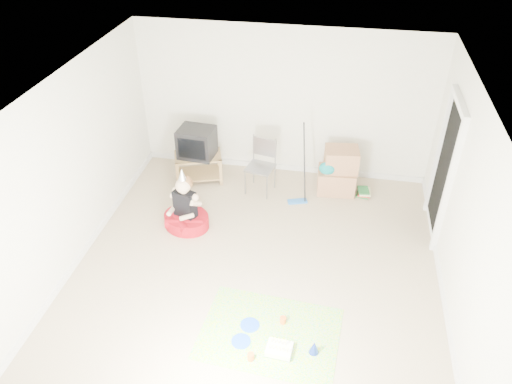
% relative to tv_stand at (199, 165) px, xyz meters
% --- Properties ---
extents(ground, '(5.00, 5.00, 0.00)m').
position_rel_tv_stand_xyz_m(ground, '(1.38, -1.89, -0.29)').
color(ground, tan).
rests_on(ground, ground).
extents(doorway_recess, '(0.02, 0.90, 2.05)m').
position_rel_tv_stand_xyz_m(doorway_recess, '(3.86, -0.69, 0.74)').
color(doorway_recess, black).
rests_on(doorway_recess, ground).
extents(tv_stand, '(0.91, 0.72, 0.49)m').
position_rel_tv_stand_xyz_m(tv_stand, '(0.00, 0.00, 0.00)').
color(tv_stand, '#997545').
rests_on(tv_stand, ground).
extents(crt_tv, '(0.62, 0.53, 0.50)m').
position_rel_tv_stand_xyz_m(crt_tv, '(0.00, -0.00, 0.45)').
color(crt_tv, black).
rests_on(crt_tv, tv_stand).
extents(folding_chair, '(0.51, 0.49, 0.95)m').
position_rel_tv_stand_xyz_m(folding_chair, '(1.11, -0.16, 0.17)').
color(folding_chair, gray).
rests_on(folding_chair, ground).
extents(cardboard_boxes, '(0.67, 0.53, 0.79)m').
position_rel_tv_stand_xyz_m(cardboard_boxes, '(2.38, 0.10, 0.09)').
color(cardboard_boxes, '#AB7752').
rests_on(cardboard_boxes, ground).
extents(floor_mop, '(0.34, 0.41, 1.28)m').
position_rel_tv_stand_xyz_m(floor_mop, '(1.78, -0.38, -0.03)').
color(floor_mop, blue).
rests_on(floor_mop, ground).
extents(book_pile, '(0.24, 0.30, 0.12)m').
position_rel_tv_stand_xyz_m(book_pile, '(2.86, 0.04, -0.23)').
color(book_pile, '#226730').
rests_on(book_pile, ground).
extents(seated_woman, '(0.92, 0.92, 1.03)m').
position_rel_tv_stand_xyz_m(seated_woman, '(0.16, -1.30, -0.06)').
color(seated_woman, '#AE101A').
rests_on(seated_woman, ground).
extents(party_mat, '(1.73, 1.31, 0.01)m').
position_rel_tv_stand_xyz_m(party_mat, '(1.75, -3.13, -0.29)').
color(party_mat, '#FF3592').
rests_on(party_mat, ground).
extents(birthday_cake, '(0.31, 0.26, 0.14)m').
position_rel_tv_stand_xyz_m(birthday_cake, '(1.90, -3.38, -0.25)').
color(birthday_cake, white).
rests_on(birthday_cake, party_mat).
extents(blue_plate_near, '(0.25, 0.25, 0.01)m').
position_rel_tv_stand_xyz_m(blue_plate_near, '(1.49, -3.06, -0.28)').
color(blue_plate_near, blue).
rests_on(blue_plate_near, party_mat).
extents(blue_plate_far, '(0.29, 0.29, 0.01)m').
position_rel_tv_stand_xyz_m(blue_plate_far, '(1.44, -3.32, -0.28)').
color(blue_plate_far, blue).
rests_on(blue_plate_far, party_mat).
extents(orange_cup_near, '(0.09, 0.09, 0.09)m').
position_rel_tv_stand_xyz_m(orange_cup_near, '(1.89, -2.94, -0.24)').
color(orange_cup_near, orange).
rests_on(orange_cup_near, party_mat).
extents(orange_cup_far, '(0.09, 0.09, 0.09)m').
position_rel_tv_stand_xyz_m(orange_cup_far, '(1.60, -3.54, -0.24)').
color(orange_cup_far, orange).
rests_on(orange_cup_far, party_mat).
extents(blue_party_hat, '(0.14, 0.14, 0.17)m').
position_rel_tv_stand_xyz_m(blue_party_hat, '(2.29, -3.31, -0.20)').
color(blue_party_hat, '#182DAE').
rests_on(blue_party_hat, party_mat).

